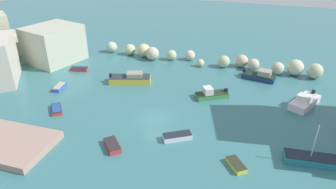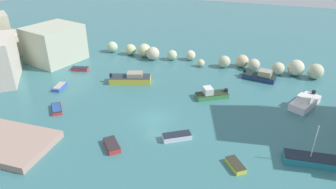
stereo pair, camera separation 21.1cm
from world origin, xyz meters
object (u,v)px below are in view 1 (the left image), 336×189
object	(u,v)px
moored_boat_1	(211,94)
moored_boat_8	(112,145)
moored_boat_2	(310,159)
moored_boat_3	(56,109)
moored_boat_4	(260,76)
moored_boat_6	(79,69)
moored_boat_0	(131,79)
moored_boat_7	(236,165)
moored_boat_11	(305,102)
stone_dock	(7,143)
moored_boat_5	(177,137)
moored_boat_10	(59,87)
moored_boat_9	(27,144)

from	to	relation	value
moored_boat_1	moored_boat_8	xyz separation A→B (m)	(-7.74, -15.10, -0.25)
moored_boat_2	moored_boat_3	size ratio (longest dim) A/B	1.78
moored_boat_4	moored_boat_6	bearing A→B (deg)	-158.36
moored_boat_0	moored_boat_3	xyz separation A→B (m)	(-5.54, -11.27, -0.40)
moored_boat_0	moored_boat_8	bearing A→B (deg)	-90.97
moored_boat_6	moored_boat_8	world-z (taller)	moored_boat_8
moored_boat_0	moored_boat_7	xyz separation A→B (m)	(18.64, -14.58, -0.38)
moored_boat_1	moored_boat_11	xyz separation A→B (m)	(12.55, 1.86, 0.07)
stone_dock	moored_boat_6	distance (m)	21.50
stone_dock	moored_boat_4	size ratio (longest dim) A/B	1.83
moored_boat_1	moored_boat_5	bearing A→B (deg)	49.38
moored_boat_2	moored_boat_7	size ratio (longest dim) A/B	2.05
moored_boat_2	moored_boat_8	distance (m)	20.87
stone_dock	moored_boat_8	distance (m)	11.65
moored_boat_10	moored_boat_11	size ratio (longest dim) A/B	0.52
moored_boat_5	moored_boat_8	xyz separation A→B (m)	(-6.26, -3.89, -0.04)
moored_boat_1	moored_boat_6	bearing A→B (deg)	-38.50
moored_boat_4	moored_boat_10	world-z (taller)	moored_boat_4
moored_boat_1	moored_boat_6	xyz separation A→B (m)	(-23.54, 2.22, -0.28)
moored_boat_6	moored_boat_7	world-z (taller)	moored_boat_7
moored_boat_0	moored_boat_5	distance (m)	16.70
moored_boat_5	moored_boat_11	size ratio (longest dim) A/B	0.59
moored_boat_3	moored_boat_4	distance (m)	31.42
moored_boat_0	moored_boat_7	distance (m)	23.67
moored_boat_0	moored_boat_8	size ratio (longest dim) A/B	2.36
moored_boat_7	moored_boat_11	bearing A→B (deg)	-62.40
moored_boat_1	moored_boat_5	size ratio (longest dim) A/B	1.41
moored_boat_4	moored_boat_0	bearing A→B (deg)	-148.18
stone_dock	moored_boat_2	bearing A→B (deg)	14.60
moored_boat_2	moored_boat_1	bearing A→B (deg)	133.68
moored_boat_6	moored_boat_2	bearing A→B (deg)	145.57
moored_boat_3	moored_boat_9	world-z (taller)	moored_boat_9
moored_boat_8	moored_boat_2	bearing A→B (deg)	-121.61
stone_dock	moored_boat_5	world-z (taller)	stone_dock
moored_boat_0	moored_boat_10	world-z (taller)	moored_boat_0
moored_boat_0	moored_boat_6	bearing A→B (deg)	152.80
moored_boat_3	moored_boat_8	size ratio (longest dim) A/B	1.04
moored_boat_1	moored_boat_9	bearing A→B (deg)	13.98
moored_boat_4	moored_boat_10	bearing A→B (deg)	-145.45
moored_boat_7	moored_boat_8	size ratio (longest dim) A/B	0.91
moored_boat_6	moored_boat_11	bearing A→B (deg)	164.46
moored_boat_0	moored_boat_9	bearing A→B (deg)	-120.51
moored_boat_7	moored_boat_5	bearing A→B (deg)	31.70
moored_boat_2	moored_boat_5	xyz separation A→B (m)	(-14.11, -0.65, -0.08)
stone_dock	moored_boat_0	bearing A→B (deg)	73.65
moored_boat_9	moored_boat_11	size ratio (longest dim) A/B	0.74
moored_boat_4	moored_boat_9	xyz separation A→B (m)	(-22.86, -26.89, -0.25)
moored_boat_1	moored_boat_4	xyz separation A→B (m)	(6.13, 8.90, 0.05)
moored_boat_4	moored_boat_8	bearing A→B (deg)	-111.07
moored_boat_1	moored_boat_2	bearing A→B (deg)	106.98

